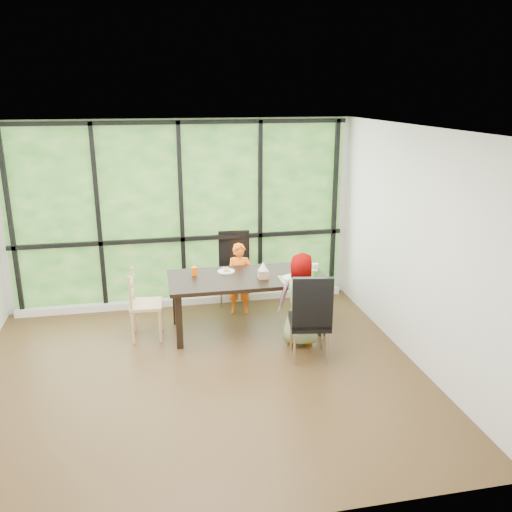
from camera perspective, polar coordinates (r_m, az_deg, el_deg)
The scene contains 23 objects.
ground at distance 6.21m, azimuth -5.95°, elevation -12.48°, with size 5.00×5.00×0.00m, color black.
back_wall at distance 7.84m, azimuth -7.93°, elevation 4.38°, with size 5.00×5.00×0.00m, color silver.
foliage_backdrop at distance 7.82m, azimuth -7.92°, elevation 4.35°, with size 4.80×0.02×2.65m, color #1D4E18.
window_mullions at distance 7.78m, azimuth -7.90°, elevation 4.28°, with size 4.80×0.06×2.65m, color black, non-canonical shape.
window_sill at distance 8.13m, azimuth -7.50°, elevation -4.75°, with size 4.80×0.12×0.10m, color silver.
dining_table at distance 7.12m, azimuth -0.95°, elevation -5.01°, with size 2.04×0.95×0.75m, color black.
chair_window_leather at distance 7.92m, azimuth -2.34°, elevation -1.42°, with size 0.46×0.46×1.08m, color black.
chair_interior_leather at distance 6.35m, azimuth 5.72°, elevation -6.32°, with size 0.46×0.46×1.08m, color black.
chair_end_beech at distance 7.02m, azimuth -11.57°, elevation -5.06°, with size 0.42×0.40×0.90m, color tan.
child_toddler at distance 7.59m, azimuth -1.75°, elevation -2.44°, with size 0.38×0.25×1.03m, color orange.
child_older at distance 6.70m, azimuth 4.96°, elevation -4.59°, with size 0.58×0.37×1.18m, color slate.
placemat at distance 6.91m, azimuth 4.25°, elevation -2.43°, with size 0.41×0.30×0.01m, color tan.
plate_far at distance 7.16m, azimuth -3.19°, elevation -1.64°, with size 0.23×0.23×0.01m, color white.
plate_near at distance 6.93m, azimuth 3.87°, elevation -2.30°, with size 0.24×0.24×0.02m, color white.
orange_cup at distance 7.05m, azimuth -6.58°, elevation -1.62°, with size 0.07×0.07×0.11m, color #FF5700.
green_cup at distance 6.91m, azimuth 6.23°, elevation -1.98°, with size 0.08×0.08×0.12m, color green.
white_mug at distance 7.24m, azimuth 6.26°, elevation -1.17°, with size 0.09×0.09×0.09m, color white.
tissue_box at distance 6.90m, azimuth 0.76°, elevation -1.94°, with size 0.13×0.13×0.11m, color tan.
crepe_rolls_far at distance 7.16m, azimuth -3.19°, elevation -1.45°, with size 0.10×0.12×0.04m, color tan, non-canonical shape.
crepe_rolls_near at distance 6.92m, azimuth 3.87°, elevation -2.09°, with size 0.05×0.12×0.04m, color tan, non-canonical shape.
straw_white at distance 7.02m, azimuth -6.61°, elevation -0.88°, with size 0.01×0.01×0.20m, color white.
straw_pink at distance 6.87m, azimuth 6.26°, elevation -1.20°, with size 0.01×0.01×0.20m, color pink.
tissue at distance 6.87m, azimuth 0.77°, elevation -1.08°, with size 0.12×0.12×0.11m, color white.
Camera 1 is at (-0.46, -5.38, 3.06)m, focal length 37.67 mm.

